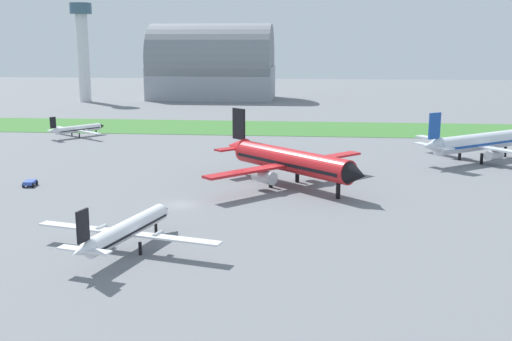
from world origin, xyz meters
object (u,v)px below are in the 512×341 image
at_px(baggage_cart_near_gate, 30,183).
at_px(airplane_midfield_jet, 289,161).
at_px(control_tower, 83,44).
at_px(airplane_parked_jet_far, 475,143).
at_px(airplane_foreground_turboprop, 126,230).
at_px(airplane_taxiing_turboprop, 77,129).

bearing_deg(baggage_cart_near_gate, airplane_midfield_jet, -89.41).
xyz_separation_m(airplane_midfield_jet, control_tower, (-83.82, 132.94, 17.41)).
relative_size(airplane_parked_jet_far, baggage_cart_near_gate, 9.45).
relative_size(airplane_foreground_turboprop, airplane_midfield_jet, 0.86).
height_order(airplane_foreground_turboprop, airplane_taxiing_turboprop, airplane_foreground_turboprop).
bearing_deg(airplane_midfield_jet, control_tower, 166.50).
height_order(airplane_midfield_jet, control_tower, control_tower).
bearing_deg(airplane_parked_jet_far, airplane_taxiing_turboprop, 127.78).
bearing_deg(airplane_taxiing_turboprop, airplane_foreground_turboprop, -118.87).
bearing_deg(baggage_cart_near_gate, airplane_parked_jet_far, -74.92).
height_order(airplane_parked_jet_far, baggage_cart_near_gate, airplane_parked_jet_far).
height_order(airplane_foreground_turboprop, airplane_parked_jet_far, airplane_parked_jet_far).
height_order(airplane_midfield_jet, airplane_taxiing_turboprop, airplane_midfield_jet).
bearing_deg(airplane_taxiing_turboprop, control_tower, 55.81).
height_order(airplane_parked_jet_far, control_tower, control_tower).
height_order(airplane_midfield_jet, baggage_cart_near_gate, airplane_midfield_jet).
height_order(airplane_foreground_turboprop, control_tower, control_tower).
distance_m(airplane_parked_jet_far, baggage_cart_near_gate, 80.00).
height_order(airplane_taxiing_turboprop, control_tower, control_tower).
bearing_deg(control_tower, baggage_cart_near_gate, -72.57).
relative_size(airplane_midfield_jet, airplane_taxiing_turboprop, 1.67).
height_order(baggage_cart_near_gate, control_tower, control_tower).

